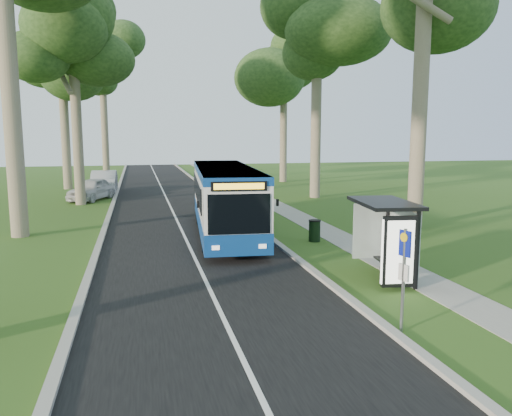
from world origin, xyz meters
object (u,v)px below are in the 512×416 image
at_px(bus_shelter, 394,227).
at_px(car_white, 92,189).
at_px(litter_bin, 315,231).
at_px(bus_stop_sign, 404,268).
at_px(bus, 225,199).
at_px(car_silver, 104,182).

xyz_separation_m(bus_shelter, car_white, (-10.50, 22.15, -0.95)).
distance_m(bus_shelter, litter_bin, 6.16).
bearing_deg(bus_stop_sign, car_white, 93.41).
distance_m(bus, bus_stop_sign, 12.22).
height_order(litter_bin, car_white, car_white).
bearing_deg(bus_shelter, car_white, 122.90).
bearing_deg(car_white, litter_bin, -34.85).
bearing_deg(car_white, bus, -40.58).
bearing_deg(car_silver, bus_stop_sign, -74.05).
distance_m(bus, car_white, 15.30).
height_order(bus_stop_sign, bus_shelter, bus_shelter).
bearing_deg(litter_bin, car_silver, 115.69).
relative_size(bus_shelter, car_white, 0.68).
xyz_separation_m(bus, bus_stop_sign, (1.96, -12.06, -0.07)).
relative_size(bus_stop_sign, car_white, 0.54).
height_order(bus, bus_shelter, bus).
height_order(bus_stop_sign, car_white, bus_stop_sign).
relative_size(bus, car_white, 2.62).
bearing_deg(bus_shelter, litter_bin, 100.33).
bearing_deg(bus_shelter, car_silver, 118.38).
height_order(bus_shelter, car_white, bus_shelter).
distance_m(bus, bus_shelter, 9.25).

